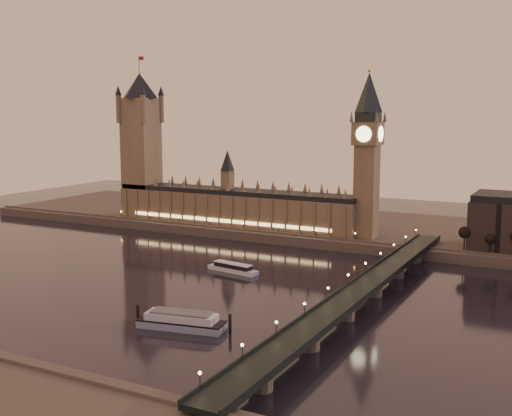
{
  "coord_description": "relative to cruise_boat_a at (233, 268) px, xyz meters",
  "views": [
    {
      "loc": [
        177.75,
        -260.79,
        85.38
      ],
      "look_at": [
        21.7,
        35.0,
        34.13
      ],
      "focal_mm": 45.0,
      "sensor_mm": 36.0,
      "label": 1
    }
  ],
  "objects": [
    {
      "name": "victoria_tower",
      "position": [
        -131.79,
        93.65,
        63.66
      ],
      "size": [
        31.68,
        31.68,
        118.0
      ],
      "color": "brown",
      "rests_on": "ground"
    },
    {
      "name": "ground",
      "position": [
        -11.79,
        -27.35,
        -2.13
      ],
      "size": [
        700.0,
        700.0,
        0.0
      ],
      "primitive_type": "plane",
      "color": "black",
      "rests_on": "ground"
    },
    {
      "name": "westminster_bridge",
      "position": [
        79.82,
        -27.35,
        3.39
      ],
      "size": [
        13.2,
        260.0,
        15.3
      ],
      "color": "black",
      "rests_on": "ground"
    },
    {
      "name": "moored_barge",
      "position": [
        26.75,
        -87.2,
        1.02
      ],
      "size": [
        40.0,
        16.16,
        7.45
      ],
      "rotation": [
        0.0,
        0.0,
        0.19
      ],
      "color": "#8390A7",
      "rests_on": "ground"
    },
    {
      "name": "cruise_boat_a",
      "position": [
        0.0,
        0.0,
        0.0
      ],
      "size": [
        30.86,
        11.46,
        4.83
      ],
      "rotation": [
        0.0,
        0.0,
        -0.17
      ],
      "color": "silver",
      "rests_on": "ground"
    },
    {
      "name": "palace_of_westminster",
      "position": [
        -51.91,
        93.64,
        19.58
      ],
      "size": [
        180.0,
        26.62,
        52.0
      ],
      "color": "brown",
      "rests_on": "ground"
    },
    {
      "name": "bare_tree_1",
      "position": [
        117.06,
        81.65,
        13.15
      ],
      "size": [
        6.11,
        6.11,
        12.42
      ],
      "color": "black",
      "rests_on": "ground"
    },
    {
      "name": "far_embankment",
      "position": [
        18.21,
        137.65,
        0.87
      ],
      "size": [
        560.0,
        130.0,
        6.0
      ],
      "primitive_type": "cube",
      "color": "#423D35",
      "rests_on": "ground"
    },
    {
      "name": "big_ben",
      "position": [
        42.2,
        93.64,
        61.82
      ],
      "size": [
        17.68,
        17.68,
        104.0
      ],
      "color": "brown",
      "rests_on": "ground"
    },
    {
      "name": "bare_tree_0",
      "position": [
        102.65,
        81.65,
        13.15
      ],
      "size": [
        6.11,
        6.11,
        12.42
      ],
      "color": "black",
      "rests_on": "ground"
    }
  ]
}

